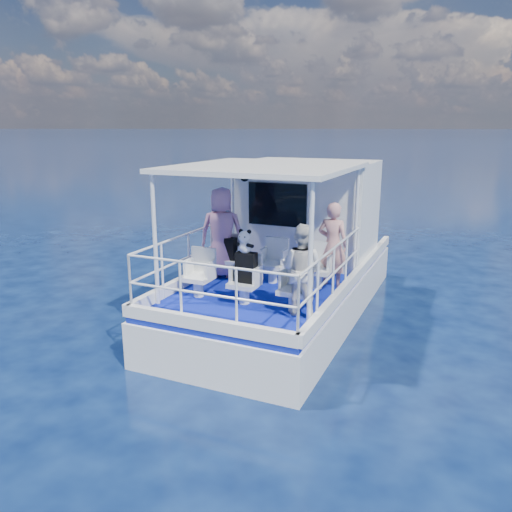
{
  "coord_description": "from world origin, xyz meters",
  "views": [
    {
      "loc": [
        3.45,
        -8.4,
        3.83
      ],
      "look_at": [
        -0.09,
        -0.4,
        1.56
      ],
      "focal_mm": 35.0,
      "sensor_mm": 36.0,
      "label": 1
    }
  ],
  "objects_px": {
    "passenger_port_fwd": "(222,233)",
    "passenger_stbd_aft": "(302,270)",
    "backpack_center": "(246,267)",
    "panda": "(245,241)"
  },
  "relations": [
    {
      "from": "passenger_stbd_aft",
      "to": "panda",
      "type": "height_order",
      "value": "passenger_stbd_aft"
    },
    {
      "from": "passenger_port_fwd",
      "to": "panda",
      "type": "bearing_deg",
      "value": 114.03
    },
    {
      "from": "passenger_port_fwd",
      "to": "passenger_stbd_aft",
      "type": "xyz_separation_m",
      "value": [
        2.12,
        -1.33,
        -0.16
      ]
    },
    {
      "from": "passenger_port_fwd",
      "to": "passenger_stbd_aft",
      "type": "relative_size",
      "value": 1.22
    },
    {
      "from": "passenger_port_fwd",
      "to": "backpack_center",
      "type": "xyz_separation_m",
      "value": [
        1.11,
        -1.24,
        -0.26
      ]
    },
    {
      "from": "backpack_center",
      "to": "panda",
      "type": "distance_m",
      "value": 0.46
    },
    {
      "from": "passenger_stbd_aft",
      "to": "backpack_center",
      "type": "height_order",
      "value": "passenger_stbd_aft"
    },
    {
      "from": "passenger_stbd_aft",
      "to": "backpack_center",
      "type": "xyz_separation_m",
      "value": [
        -1.01,
        0.09,
        -0.1
      ]
    },
    {
      "from": "passenger_stbd_aft",
      "to": "panda",
      "type": "bearing_deg",
      "value": 1.82
    },
    {
      "from": "passenger_port_fwd",
      "to": "backpack_center",
      "type": "height_order",
      "value": "passenger_port_fwd"
    }
  ]
}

